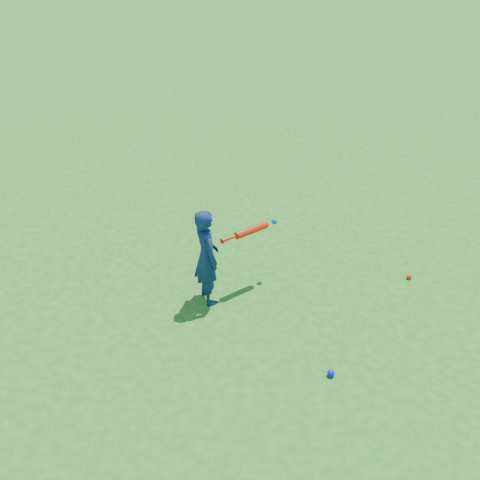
{
  "coord_description": "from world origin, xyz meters",
  "views": [
    {
      "loc": [
        1.3,
        -5.25,
        4.06
      ],
      "look_at": [
        1.12,
        0.43,
        0.68
      ],
      "focal_mm": 40.0,
      "sensor_mm": 36.0,
      "label": 1
    }
  ],
  "objects_px": {
    "ground_ball_red": "(409,277)",
    "child": "(207,257)",
    "ground_ball_blue": "(331,373)",
    "bat_swing": "(253,229)"
  },
  "relations": [
    {
      "from": "ground_ball_blue",
      "to": "ground_ball_red",
      "type": "bearing_deg",
      "value": 55.59
    },
    {
      "from": "ground_ball_blue",
      "to": "bat_swing",
      "type": "xyz_separation_m",
      "value": [
        -0.83,
        1.66,
        0.76
      ]
    },
    {
      "from": "bat_swing",
      "to": "child",
      "type": "bearing_deg",
      "value": 175.36
    },
    {
      "from": "ground_ball_red",
      "to": "child",
      "type": "bearing_deg",
      "value": -168.81
    },
    {
      "from": "ground_ball_red",
      "to": "bat_swing",
      "type": "relative_size",
      "value": 0.1
    },
    {
      "from": "child",
      "to": "bat_swing",
      "type": "bearing_deg",
      "value": -80.69
    },
    {
      "from": "ground_ball_red",
      "to": "ground_ball_blue",
      "type": "distance_m",
      "value": 2.19
    },
    {
      "from": "child",
      "to": "ground_ball_blue",
      "type": "distance_m",
      "value": 1.98
    },
    {
      "from": "ground_ball_red",
      "to": "bat_swing",
      "type": "bearing_deg",
      "value": -176.02
    },
    {
      "from": "child",
      "to": "ground_ball_blue",
      "type": "relative_size",
      "value": 15.51
    }
  ]
}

